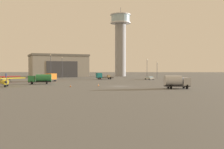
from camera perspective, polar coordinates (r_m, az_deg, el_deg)
The scene contains 16 objects.
ground_plane at distance 65.48m, azimuth 1.69°, elevation -2.67°, with size 400.00×400.00×0.00m, color #60605E.
control_tower at distance 142.35m, azimuth 1.91°, elevation 7.92°, with size 11.23×11.23×38.32m.
hangar at distance 136.15m, azimuth -11.99°, elevation 1.95°, with size 34.26×29.99×11.61m.
airplane_yellow at distance 69.85m, azimuth -23.45°, elevation -1.29°, with size 9.47×8.62×3.25m.
airplane_red at distance 88.61m, azimuth -23.11°, elevation -0.78°, with size 9.11×7.80×3.00m.
truck_fuel_tanker_silver at distance 59.81m, azimuth 14.26°, elevation -1.52°, with size 5.84×3.60×3.04m.
truck_flatbed_teal at distance 103.88m, azimuth -2.27°, elevation -0.39°, with size 7.44×5.07×2.63m.
truck_fuel_tanker_green at distance 77.15m, azimuth -15.79°, elevation -0.90°, with size 6.79×3.84×2.85m.
truck_box_orange at distance 91.77m, azimuth -13.74°, elevation -0.51°, with size 5.49×5.45×2.78m.
car_white at distance 102.25m, azimuth 8.40°, elevation -0.74°, with size 3.52×4.72×1.37m.
light_post_west at distance 109.92m, azimuth -13.61°, elevation 2.16°, with size 0.44×0.44×10.37m.
light_post_east at distance 117.05m, azimuth 7.88°, elevation 1.78°, with size 0.44×0.44×8.93m.
light_post_north at distance 115.20m, azimuth -11.15°, elevation 1.92°, with size 0.44×0.44×9.49m.
light_post_centre at distance 112.75m, azimuth 10.10°, elevation 1.41°, with size 0.44×0.44×7.53m.
traffic_cone_near_left at distance 66.26m, azimuth -3.09°, elevation -2.35°, with size 0.36×0.36×0.63m.
traffic_cone_near_right at distance 64.42m, azimuth -9.33°, elevation -2.52°, with size 0.36×0.36×0.54m.
Camera 1 is at (0.34, -65.30, 4.84)m, focal length 40.68 mm.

